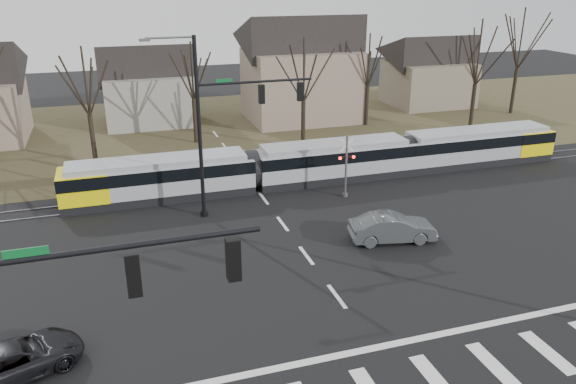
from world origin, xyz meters
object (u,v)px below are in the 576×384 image
object	(u,v)px
suv	(16,360)
rail_crossing_signal	(346,168)
tram	(332,159)
sedan	(392,228)

from	to	relation	value
suv	rail_crossing_signal	bearing A→B (deg)	-78.38
tram	suv	xyz separation A→B (m)	(-18.00, -15.34, -0.80)
tram	sedan	world-z (taller)	tram
tram	sedan	size ratio (longest dim) A/B	7.36
sedan	rail_crossing_signal	world-z (taller)	rail_crossing_signal
suv	tram	bearing A→B (deg)	-72.51
tram	rail_crossing_signal	bearing A→B (deg)	-96.97
tram	suv	bearing A→B (deg)	-139.57
tram	rail_crossing_signal	world-z (taller)	rail_crossing_signal
sedan	suv	world-z (taller)	sedan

